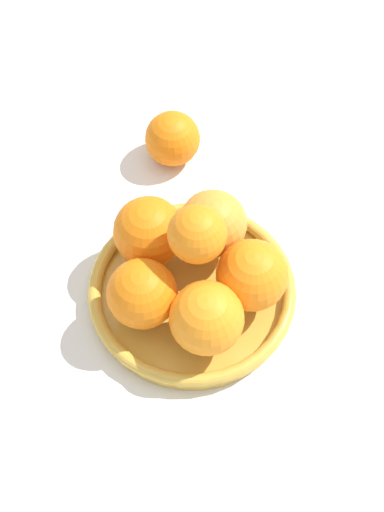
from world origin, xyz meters
name	(u,v)px	position (x,y,z in m)	size (l,w,h in m)	color
ground_plane	(192,297)	(0.00, 0.00, 0.00)	(4.00, 4.00, 0.00)	silver
fruit_bowl	(192,291)	(0.00, 0.00, 0.01)	(0.24, 0.24, 0.03)	gold
orange_pile	(193,264)	(0.00, 0.00, 0.07)	(0.21, 0.20, 0.13)	orange
stray_orange	(173,139)	(-0.16, 0.15, 0.04)	(0.07, 0.07, 0.07)	orange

